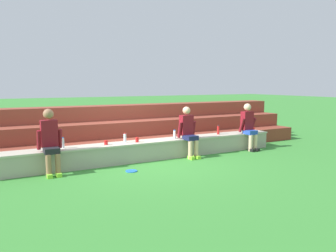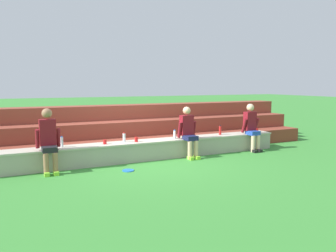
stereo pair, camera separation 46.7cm
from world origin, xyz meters
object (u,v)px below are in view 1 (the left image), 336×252
(water_bottle_near_right, at_px, (125,138))
(water_bottle_center_gap, at_px, (218,130))
(person_far_left, at_px, (50,140))
(person_center, at_px, (249,126))
(water_bottle_mid_right, at_px, (63,143))
(person_left_of_center, at_px, (188,131))
(frisbee, at_px, (131,171))
(plastic_cup_middle, at_px, (106,143))
(water_bottle_near_left, at_px, (175,134))
(plastic_cup_right_end, at_px, (137,140))
(plastic_cup_left_end, at_px, (253,129))

(water_bottle_near_right, bearing_deg, water_bottle_center_gap, -0.55)
(person_far_left, bearing_deg, person_center, -0.22)
(water_bottle_mid_right, bearing_deg, water_bottle_center_gap, 0.02)
(person_left_of_center, height_order, water_bottle_near_right, person_left_of_center)
(frisbee, bearing_deg, plastic_cup_middle, 107.79)
(water_bottle_mid_right, bearing_deg, water_bottle_near_left, -1.17)
(person_far_left, distance_m, person_left_of_center, 3.47)
(person_center, distance_m, water_bottle_near_right, 3.73)
(water_bottle_mid_right, relative_size, frisbee, 0.97)
(water_bottle_center_gap, relative_size, water_bottle_near_left, 1.12)
(person_center, relative_size, water_bottle_near_right, 5.70)
(water_bottle_near_right, height_order, water_bottle_near_left, same)
(water_bottle_near_right, relative_size, plastic_cup_right_end, 1.94)
(water_bottle_mid_right, distance_m, frisbee, 1.68)
(person_far_left, bearing_deg, water_bottle_near_left, 4.11)
(person_far_left, xyz_separation_m, water_bottle_near_left, (3.18, 0.23, -0.15))
(person_left_of_center, bearing_deg, water_bottle_near_right, 169.29)
(water_bottle_near_left, xyz_separation_m, plastic_cup_left_end, (2.76, 0.01, -0.05))
(person_far_left, relative_size, water_bottle_near_left, 5.87)
(person_far_left, bearing_deg, plastic_cup_left_end, 2.29)
(water_bottle_mid_right, bearing_deg, frisbee, -36.07)
(plastic_cup_left_end, xyz_separation_m, frisbee, (-4.35, -0.88, -0.53))
(frisbee, bearing_deg, water_bottle_near_left, 28.56)
(person_left_of_center, bearing_deg, person_center, -0.67)
(person_far_left, height_order, plastic_cup_left_end, person_far_left)
(water_bottle_near_left, xyz_separation_m, frisbee, (-1.59, -0.87, -0.58))
(person_left_of_center, bearing_deg, water_bottle_mid_right, 174.85)
(water_bottle_near_left, relative_size, plastic_cup_right_end, 1.95)
(water_bottle_center_gap, bearing_deg, frisbee, -163.21)
(water_bottle_center_gap, bearing_deg, plastic_cup_middle, -179.21)
(person_center, xyz_separation_m, water_bottle_mid_right, (-5.21, 0.31, -0.12))
(person_far_left, distance_m, water_bottle_near_right, 1.84)
(person_left_of_center, distance_m, plastic_cup_right_end, 1.40)
(person_center, bearing_deg, plastic_cup_middle, 176.43)
(water_bottle_center_gap, distance_m, plastic_cup_left_end, 1.28)
(water_bottle_near_right, height_order, water_bottle_center_gap, water_bottle_center_gap)
(person_far_left, bearing_deg, water_bottle_center_gap, 3.54)
(water_bottle_near_right, distance_m, plastic_cup_right_end, 0.31)
(person_far_left, bearing_deg, plastic_cup_middle, 10.54)
(person_left_of_center, distance_m, plastic_cup_middle, 2.19)
(water_bottle_mid_right, distance_m, plastic_cup_left_end, 5.62)
(person_far_left, distance_m, water_bottle_near_left, 3.19)
(person_far_left, height_order, water_bottle_mid_right, person_far_left)
(water_bottle_near_right, height_order, plastic_cup_left_end, water_bottle_near_right)
(water_bottle_center_gap, relative_size, plastic_cup_middle, 2.55)
(water_bottle_center_gap, relative_size, plastic_cup_right_end, 2.18)
(person_left_of_center, relative_size, plastic_cup_left_end, 10.88)
(water_bottle_mid_right, distance_m, plastic_cup_right_end, 1.78)
(person_far_left, height_order, water_bottle_near_right, person_far_left)
(water_bottle_near_left, distance_m, plastic_cup_right_end, 1.09)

